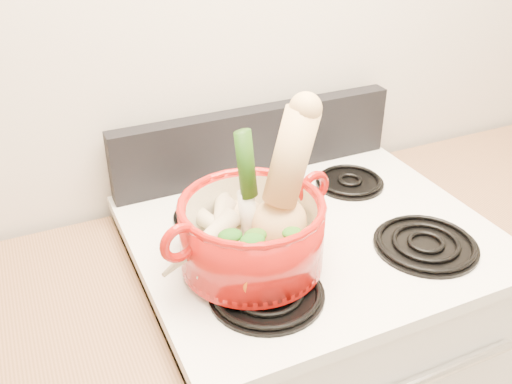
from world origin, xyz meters
name	(u,v)px	position (x,y,z in m)	size (l,w,h in m)	color
wall_back	(248,36)	(0.00, 1.75, 1.30)	(3.50, 0.02, 2.60)	beige
stove_body	(303,380)	(0.00, 1.40, 0.46)	(0.76, 0.65, 0.92)	silver
cooktop	(311,235)	(0.00, 1.40, 0.93)	(0.78, 0.67, 0.03)	silver
control_backsplash	(256,141)	(0.00, 1.70, 1.04)	(0.76, 0.05, 0.18)	black
burner_front_left	(266,292)	(-0.19, 1.24, 0.96)	(0.22, 0.22, 0.02)	black
burner_front_right	(426,243)	(0.19, 1.24, 0.96)	(0.22, 0.22, 0.02)	black
burner_back_left	(211,215)	(-0.19, 1.54, 0.96)	(0.17, 0.17, 0.02)	black
burner_back_right	(350,181)	(0.19, 1.54, 0.96)	(0.17, 0.17, 0.02)	black
dutch_oven	(252,234)	(-0.18, 1.33, 1.04)	(0.28, 0.28, 0.14)	#9E0F0A
pot_handle_left	(179,243)	(-0.34, 1.29, 1.09)	(0.08, 0.08, 0.02)	#9E0F0A
pot_handle_right	(314,188)	(-0.03, 1.36, 1.09)	(0.08, 0.08, 0.02)	#9E0F0A
squash	(281,182)	(-0.12, 1.33, 1.14)	(0.12, 0.12, 0.29)	tan
leek	(248,188)	(-0.17, 1.36, 1.12)	(0.04, 0.04, 0.25)	beige
ginger	(241,212)	(-0.16, 1.43, 1.02)	(0.09, 0.06, 0.05)	tan
parsnip_0	(228,231)	(-0.21, 1.38, 1.02)	(0.04, 0.04, 0.21)	beige
parsnip_1	(214,237)	(-0.25, 1.36, 1.03)	(0.05, 0.05, 0.21)	beige
parsnip_2	(218,226)	(-0.23, 1.39, 1.03)	(0.05, 0.05, 0.21)	beige
parsnip_3	(200,243)	(-0.29, 1.33, 1.04)	(0.04, 0.04, 0.19)	beige
parsnip_4	(219,223)	(-0.23, 1.38, 1.04)	(0.04, 0.04, 0.19)	beige
carrot_0	(237,252)	(-0.22, 1.31, 1.02)	(0.03, 0.03, 0.16)	#DB510A
carrot_1	(238,260)	(-0.23, 1.28, 1.02)	(0.03, 0.03, 0.16)	#DC450B
carrot_2	(279,247)	(-0.14, 1.28, 1.03)	(0.03, 0.03, 0.15)	#C63E09
carrot_3	(251,248)	(-0.20, 1.29, 1.03)	(0.03, 0.03, 0.15)	#C9430A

